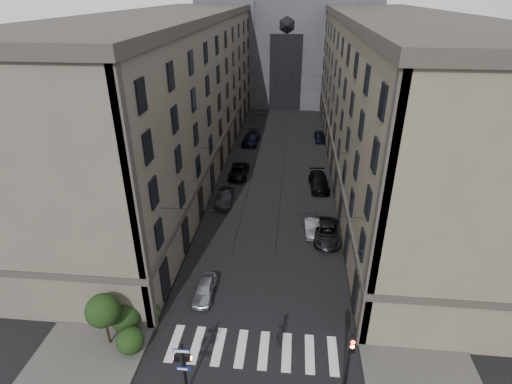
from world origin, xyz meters
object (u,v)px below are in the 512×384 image
(car_left_near, at_px, (205,289))
(gothic_tower, at_px, (289,8))
(car_left_midnear, at_px, (225,198))
(car_right_midfar, at_px, (319,182))
(traffic_light_right, at_px, (349,360))
(car_left_far, at_px, (251,139))
(car_right_far, at_px, (320,136))
(pedestrian, at_px, (281,333))
(car_right_near, at_px, (312,226))
(car_left_midfar, at_px, (239,171))
(pedestrian_signal_left, at_px, (184,365))
(car_right_midnear, at_px, (327,232))

(car_left_near, bearing_deg, gothic_tower, 86.25)
(car_left_midnear, height_order, car_right_midfar, car_right_midfar)
(traffic_light_right, height_order, car_left_far, traffic_light_right)
(traffic_light_right, bearing_deg, car_left_midnear, 115.28)
(car_right_midfar, relative_size, car_right_far, 1.33)
(car_right_midfar, relative_size, pedestrian, 2.69)
(car_left_far, bearing_deg, traffic_light_right, -72.64)
(car_right_near, relative_size, pedestrian, 2.07)
(car_left_midfar, bearing_deg, car_right_far, 53.16)
(car_left_near, height_order, car_right_far, car_right_far)
(car_right_near, relative_size, car_right_far, 1.02)
(pedestrian, bearing_deg, pedestrian_signal_left, 121.11)
(car_left_near, relative_size, car_left_midfar, 0.77)
(pedestrian_signal_left, bearing_deg, traffic_light_right, 2.64)
(car_left_near, relative_size, pedestrian, 1.87)
(traffic_light_right, distance_m, car_left_midnear, 25.30)
(car_right_near, height_order, pedestrian, pedestrian)
(gothic_tower, distance_m, car_right_midfar, 48.70)
(traffic_light_right, height_order, car_left_midnear, traffic_light_right)
(pedestrian_signal_left, relative_size, car_right_far, 0.99)
(gothic_tower, bearing_deg, car_right_near, -85.64)
(pedestrian_signal_left, bearing_deg, car_right_midnear, 62.08)
(car_left_midnear, bearing_deg, car_right_midfar, 24.41)
(pedestrian_signal_left, xyz_separation_m, car_left_midnear, (-1.63, 23.18, -1.60))
(car_right_near, relative_size, car_right_midnear, 0.79)
(gothic_tower, bearing_deg, car_left_near, -93.69)
(car_right_midfar, xyz_separation_m, pedestrian, (-3.51, -24.00, 0.22))
(car_right_near, bearing_deg, car_right_midnear, -45.36)
(car_left_near, height_order, car_left_midnear, car_left_midnear)
(gothic_tower, relative_size, car_right_midnear, 11.08)
(car_left_midfar, relative_size, car_right_near, 1.18)
(car_left_midfar, distance_m, car_right_near, 15.04)
(traffic_light_right, bearing_deg, car_right_midnear, 90.10)
(car_right_near, height_order, car_right_far, car_right_far)
(car_left_far, relative_size, car_right_midnear, 1.04)
(car_right_far, bearing_deg, pedestrian_signal_left, -105.00)
(car_left_midfar, xyz_separation_m, car_right_near, (8.82, -12.18, 0.01))
(traffic_light_right, bearing_deg, car_left_far, 103.36)
(car_left_midnear, xyz_separation_m, car_left_midfar, (0.52, 7.34, -0.05))
(car_right_near, bearing_deg, pedestrian, -103.91)
(traffic_light_right, bearing_deg, car_right_far, 89.26)
(car_left_near, xyz_separation_m, car_right_far, (10.38, 36.76, 0.05))
(pedestrian_signal_left, height_order, car_right_near, pedestrian_signal_left)
(traffic_light_right, bearing_deg, car_left_midfar, 108.76)
(car_left_midnear, relative_size, pedestrian, 2.21)
(car_right_near, bearing_deg, car_left_near, -134.17)
(car_right_near, distance_m, pedestrian, 14.40)
(car_left_midfar, height_order, car_left_far, car_left_far)
(car_left_midfar, xyz_separation_m, car_right_midnear, (10.20, -13.37, 0.06))
(car_left_far, height_order, pedestrian, pedestrian)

